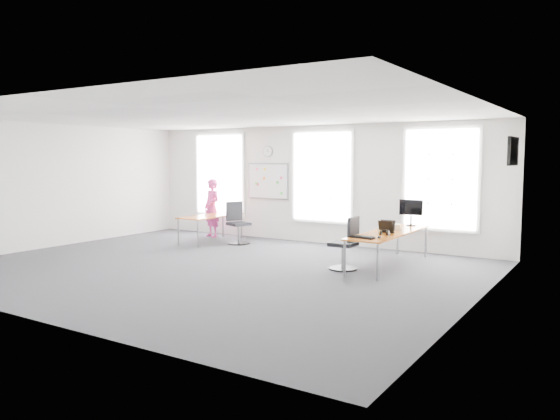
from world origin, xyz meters
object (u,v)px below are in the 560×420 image
Objects in this scene: monitor at (411,210)px; chair_right at (346,247)px; chair_left at (237,225)px; desk_right at (389,234)px; desk_left at (211,217)px; keyboard at (361,237)px; person at (212,208)px; headphones at (384,233)px.

chair_right is at bearing -112.38° from monitor.
chair_left is 4.41m from monitor.
desk_right is 5.02× the size of monitor.
monitor is (4.34, 0.53, 0.57)m from chair_left.
keyboard is (4.97, -1.68, 0.08)m from desk_left.
monitor is at bearing 88.82° from desk_right.
person is 6.01m from headphones.
desk_right is at bearing -76.80° from chair_left.
monitor is at bearing -60.79° from chair_left.
monitor reaches higher than headphones.
person is at bearing 128.08° from desk_left.
chair_right is 1.83× the size of monitor.
monitor is at bearing 163.27° from chair_right.
chair_right is 0.77m from headphones.
headphones is (5.73, -1.80, -0.05)m from person.
monitor is at bearing 7.07° from desk_left.
headphones is 0.35× the size of monitor.
chair_left is 4.57m from keyboard.
keyboard is (4.20, -1.79, 0.24)m from chair_left.
person is (-1.31, 0.58, 0.34)m from chair_left.
desk_right reaches higher than desk_left.
desk_right is 1.28m from monitor.
desk_right is at bearing -6.54° from desk_left.
monitor is (5.65, -0.05, 0.24)m from person.
desk_left is at bearing -107.48° from chair_right.
monitor reaches higher than chair_left.
monitor is (0.14, 2.32, 0.33)m from keyboard.
desk_right is 2.74× the size of chair_right.
keyboard is at bearing 56.24° from chair_right.
desk_left is at bearing 120.21° from chair_left.
monitor is (0.02, 1.22, 0.39)m from desk_right.
chair_left reaches higher than keyboard.
headphones is at bearing 111.77° from chair_right.
person is at bearing 158.68° from headphones.
desk_right is 5.77m from person.
chair_right is 0.98× the size of chair_left.
keyboard is at bearing -99.59° from monitor.
chair_left is at bearing -6.54° from person.
monitor is at bearing 16.81° from person.
headphones is 1.78m from monitor.
headphones is at bearing -12.14° from desk_left.
desk_right is at bearing 88.87° from keyboard.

